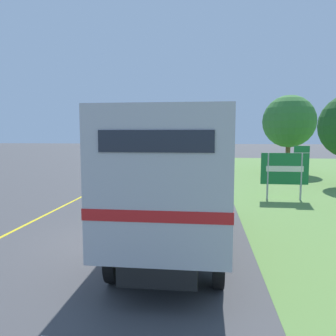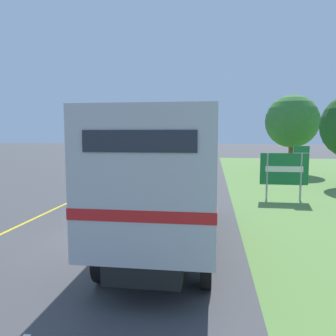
% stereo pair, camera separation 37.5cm
% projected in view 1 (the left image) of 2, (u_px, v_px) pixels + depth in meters
% --- Properties ---
extents(ground_plane, '(200.00, 200.00, 0.00)m').
position_uv_depth(ground_plane, '(121.00, 241.00, 9.56)').
color(ground_plane, '#444447').
extents(edge_line_yellow, '(0.12, 49.06, 0.01)m').
position_uv_depth(edge_line_yellow, '(106.00, 184.00, 20.34)').
color(edge_line_yellow, yellow).
rests_on(edge_line_yellow, ground).
extents(centre_dash_near, '(0.12, 2.60, 0.01)m').
position_uv_depth(centre_dash_near, '(127.00, 233.00, 10.28)').
color(centre_dash_near, white).
rests_on(centre_dash_near, ground).
extents(centre_dash_mid_a, '(0.12, 2.60, 0.01)m').
position_uv_depth(centre_dash_mid_a, '(158.00, 195.00, 16.80)').
color(centre_dash_mid_a, white).
rests_on(centre_dash_mid_a, ground).
extents(centre_dash_mid_b, '(0.12, 2.60, 0.01)m').
position_uv_depth(centre_dash_mid_b, '(171.00, 178.00, 23.32)').
color(centre_dash_mid_b, white).
rests_on(centre_dash_mid_b, ground).
extents(centre_dash_far, '(0.12, 2.60, 0.01)m').
position_uv_depth(centre_dash_far, '(179.00, 169.00, 29.84)').
color(centre_dash_far, white).
rests_on(centre_dash_far, ground).
extents(centre_dash_farthest, '(0.12, 2.60, 0.01)m').
position_uv_depth(centre_dash_farthest, '(184.00, 162.00, 36.36)').
color(centre_dash_farthest, white).
rests_on(centre_dash_farthest, ground).
extents(horse_trailer_truck, '(2.53, 7.79, 3.60)m').
position_uv_depth(horse_trailer_truck, '(176.00, 175.00, 8.88)').
color(horse_trailer_truck, black).
rests_on(horse_trailer_truck, ground).
extents(lead_car_white, '(1.80, 4.37, 1.92)m').
position_uv_depth(lead_car_white, '(154.00, 159.00, 27.95)').
color(lead_car_white, black).
rests_on(lead_car_white, ground).
extents(highway_sign, '(2.18, 0.09, 2.57)m').
position_uv_depth(highway_sign, '(286.00, 169.00, 15.40)').
color(highway_sign, '#9E9EA3').
rests_on(highway_sign, ground).
extents(roadside_tree_mid, '(4.18, 4.18, 6.24)m').
position_uv_depth(roadside_tree_mid, '(289.00, 122.00, 26.28)').
color(roadside_tree_mid, brown).
rests_on(roadside_tree_mid, ground).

